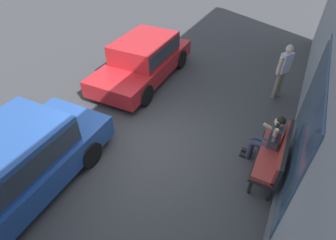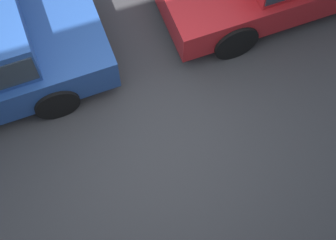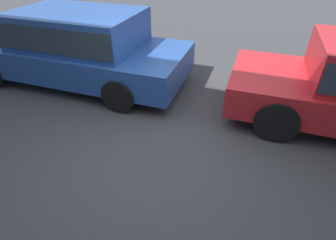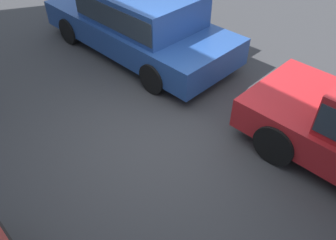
% 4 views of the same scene
% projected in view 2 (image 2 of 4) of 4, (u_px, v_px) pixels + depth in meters
% --- Properties ---
extents(ground_plane, '(60.00, 60.00, 0.00)m').
position_uv_depth(ground_plane, '(151.00, 143.00, 6.92)').
color(ground_plane, '#38383A').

